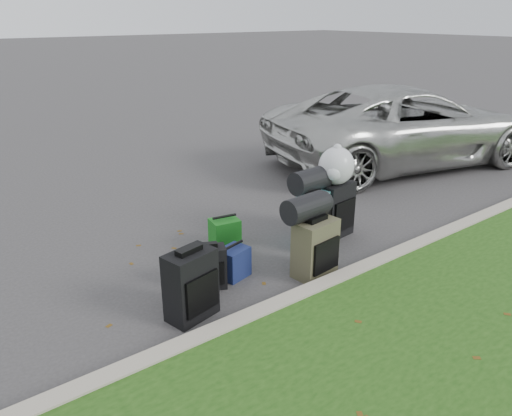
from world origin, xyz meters
TOP-DOWN VIEW (x-y plane):
  - ground at (0.00, 0.00)m, footprint 120.00×120.00m
  - curb at (0.00, -1.00)m, footprint 120.00×0.18m
  - suv at (4.36, 1.52)m, footprint 5.57×3.53m
  - suitcase_small_black at (-0.99, -0.16)m, footprint 0.41×0.33m
  - suitcase_large_black_left at (-1.40, -0.52)m, footprint 0.51×0.36m
  - suitcase_olive at (0.05, -0.64)m, footprint 0.48×0.33m
  - suitcase_teal at (0.51, -0.09)m, footprint 0.53×0.43m
  - suitcase_large_black_right at (0.98, -0.02)m, footprint 0.49×0.33m
  - tote_green at (-0.34, 0.50)m, footprint 0.37×0.31m
  - tote_navy at (-0.66, -0.14)m, footprint 0.36×0.31m
  - duffel_left at (-0.02, -0.54)m, footprint 0.51×0.30m
  - duffel_right at (0.56, 0.01)m, footprint 0.51×0.31m
  - trash_bag at (0.95, -0.03)m, footprint 0.44×0.44m

SIDE VIEW (x-z plane):
  - ground at x=0.00m, z-range 0.00..0.00m
  - curb at x=0.00m, z-range 0.00..0.15m
  - tote_navy at x=-0.66m, z-range 0.00..0.33m
  - tote_green at x=-0.34m, z-range 0.00..0.37m
  - suitcase_small_black at x=-0.99m, z-range 0.00..0.45m
  - suitcase_olive at x=0.05m, z-range 0.00..0.63m
  - suitcase_large_black_left at x=-1.40m, z-range 0.00..0.66m
  - suitcase_teal at x=0.51m, z-range 0.00..0.66m
  - suitcase_large_black_right at x=0.98m, z-range 0.00..0.70m
  - suv at x=4.36m, z-range 0.00..1.43m
  - duffel_left at x=-0.02m, z-range 0.63..0.90m
  - duffel_right at x=0.56m, z-range 0.66..0.94m
  - trash_bag at x=0.95m, z-range 0.70..1.14m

